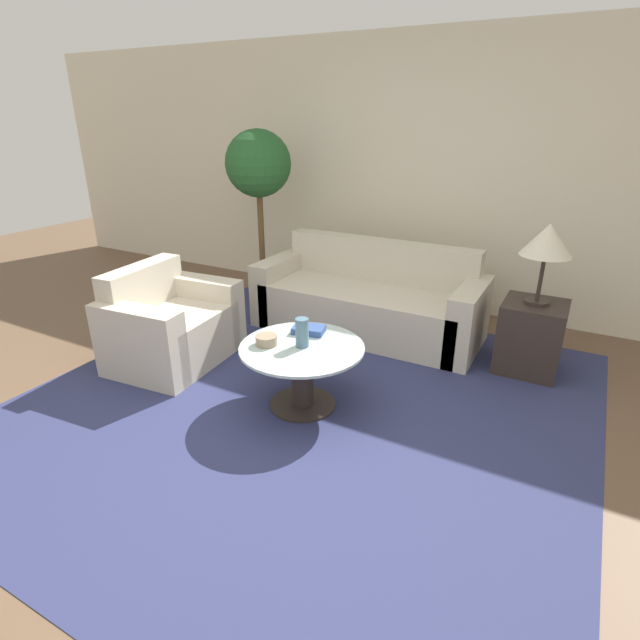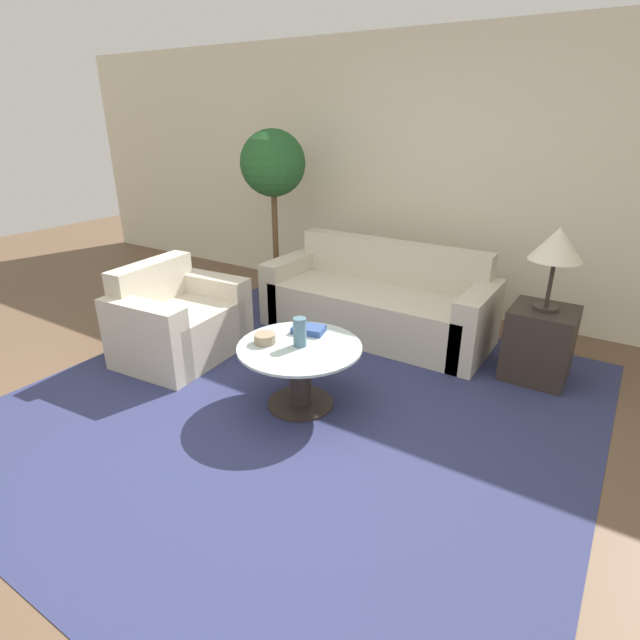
% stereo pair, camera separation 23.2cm
% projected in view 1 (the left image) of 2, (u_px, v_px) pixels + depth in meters
% --- Properties ---
extents(ground_plane, '(14.00, 14.00, 0.00)m').
position_uv_depth(ground_plane, '(251.00, 450.00, 3.00)').
color(ground_plane, brown).
extents(wall_back, '(10.00, 0.06, 2.60)m').
position_uv_depth(wall_back, '(422.00, 176.00, 4.90)').
color(wall_back, beige).
rests_on(wall_back, ground_plane).
extents(rug, '(3.71, 3.73, 0.01)m').
position_uv_depth(rug, '(303.00, 404.00, 3.47)').
color(rug, navy).
rests_on(rug, ground_plane).
extents(sofa_main, '(2.04, 0.80, 0.80)m').
position_uv_depth(sofa_main, '(370.00, 302.00, 4.58)').
color(sofa_main, beige).
rests_on(sofa_main, ground_plane).
extents(armchair, '(0.81, 1.04, 0.77)m').
position_uv_depth(armchair, '(169.00, 328.00, 4.03)').
color(armchair, beige).
rests_on(armchair, ground_plane).
extents(coffee_table, '(0.83, 0.83, 0.45)m').
position_uv_depth(coffee_table, '(302.00, 368.00, 3.36)').
color(coffee_table, '#332823').
rests_on(coffee_table, ground_plane).
extents(side_table, '(0.46, 0.46, 0.55)m').
position_uv_depth(side_table, '(530.00, 337.00, 3.85)').
color(side_table, '#332823').
rests_on(side_table, ground_plane).
extents(table_lamp, '(0.37, 0.37, 0.60)m').
position_uv_depth(table_lamp, '(547.00, 242.00, 3.57)').
color(table_lamp, '#332823').
rests_on(table_lamp, side_table).
extents(potted_plant, '(0.65, 0.65, 1.74)m').
position_uv_depth(potted_plant, '(259.00, 178.00, 4.96)').
color(potted_plant, '#3D3833').
rests_on(potted_plant, ground_plane).
extents(vase, '(0.09, 0.09, 0.20)m').
position_uv_depth(vase, '(302.00, 333.00, 3.26)').
color(vase, slate).
rests_on(vase, coffee_table).
extents(bowl, '(0.14, 0.14, 0.07)m').
position_uv_depth(bowl, '(266.00, 340.00, 3.30)').
color(bowl, gray).
rests_on(bowl, coffee_table).
extents(book_stack, '(0.24, 0.19, 0.05)m').
position_uv_depth(book_stack, '(309.00, 330.00, 3.49)').
color(book_stack, '#334C8C').
rests_on(book_stack, coffee_table).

